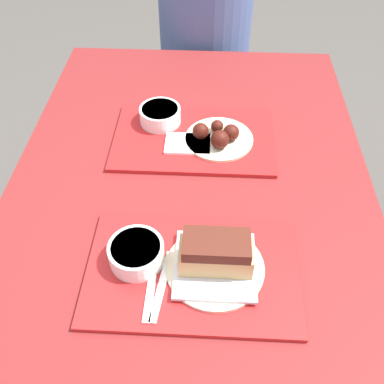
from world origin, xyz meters
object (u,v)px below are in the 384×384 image
object	(u,v)px
tray_near	(192,271)
bowl_coleslaw_far	(160,114)
person_seated_across	(205,22)
brisket_sandwich_plate	(216,258)
bowl_coleslaw_near	(136,252)
tray_far	(193,139)
wings_plate_far	(218,136)

from	to	relation	value
tray_near	bowl_coleslaw_far	size ratio (longest dim) A/B	3.78
bowl_coleslaw_far	person_seated_across	world-z (taller)	person_seated_across
brisket_sandwich_plate	person_seated_across	world-z (taller)	person_seated_across
bowl_coleslaw_near	person_seated_across	xyz separation A→B (m)	(0.11, 1.16, -0.03)
tray_far	tray_near	bearing A→B (deg)	-87.21
bowl_coleslaw_far	tray_far	bearing A→B (deg)	-34.09
person_seated_across	brisket_sandwich_plate	bearing A→B (deg)	-87.30
tray_far	person_seated_across	world-z (taller)	person_seated_across
tray_near	brisket_sandwich_plate	world-z (taller)	brisket_sandwich_plate
brisket_sandwich_plate	bowl_coleslaw_near	bearing A→B (deg)	175.27
tray_far	bowl_coleslaw_near	size ratio (longest dim) A/B	3.78
tray_far	brisket_sandwich_plate	xyz separation A→B (m)	(0.07, -0.44, 0.04)
bowl_coleslaw_near	wings_plate_far	bearing A→B (deg)	67.30
brisket_sandwich_plate	bowl_coleslaw_far	bearing A→B (deg)	108.43
brisket_sandwich_plate	person_seated_across	bearing A→B (deg)	92.70
tray_near	tray_far	bearing A→B (deg)	92.79
bowl_coleslaw_near	brisket_sandwich_plate	xyz separation A→B (m)	(0.17, -0.01, 0.01)
tray_far	bowl_coleslaw_near	xyz separation A→B (m)	(-0.10, -0.43, 0.03)
bowl_coleslaw_far	person_seated_across	distance (m)	0.68
tray_far	brisket_sandwich_plate	size ratio (longest dim) A/B	2.14
tray_near	tray_far	size ratio (longest dim) A/B	1.00
tray_far	bowl_coleslaw_far	world-z (taller)	bowl_coleslaw_far
bowl_coleslaw_far	bowl_coleslaw_near	bearing A→B (deg)	-90.07
bowl_coleslaw_far	tray_near	bearing A→B (deg)	-76.78
tray_near	bowl_coleslaw_near	xyz separation A→B (m)	(-0.12, 0.02, 0.03)
tray_far	brisket_sandwich_plate	distance (m)	0.45
brisket_sandwich_plate	wings_plate_far	distance (m)	0.42
bowl_coleslaw_near	wings_plate_far	distance (m)	0.44
wings_plate_far	person_seated_across	size ratio (longest dim) A/B	0.27
tray_far	bowl_coleslaw_near	world-z (taller)	bowl_coleslaw_near
tray_near	bowl_coleslaw_near	distance (m)	0.13
wings_plate_far	bowl_coleslaw_near	bearing A→B (deg)	-112.70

